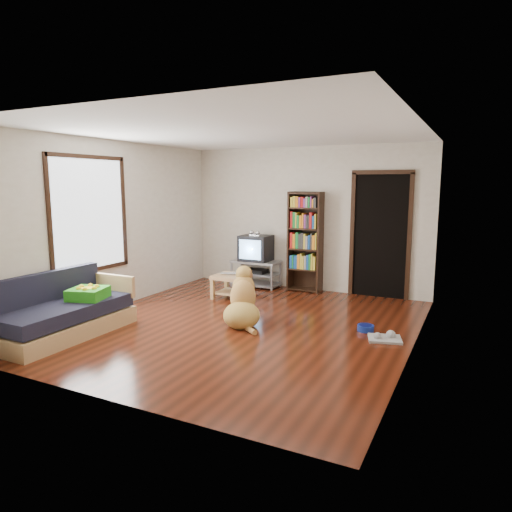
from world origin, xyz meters
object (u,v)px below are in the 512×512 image
at_px(laptop, 230,274).
at_px(dog_bowl, 366,328).
at_px(bookshelf, 305,236).
at_px(coffee_table, 231,282).
at_px(dog, 243,303).
at_px(grey_rag, 385,339).
at_px(crt_tv, 256,248).
at_px(tv_stand, 256,273).
at_px(green_cushion, 88,293).
at_px(sofa, 63,315).

bearing_deg(laptop, dog_bowl, -38.86).
bearing_deg(bookshelf, coffee_table, -131.65).
height_order(bookshelf, dog, bookshelf).
bearing_deg(grey_rag, coffee_table, 159.83).
xyz_separation_m(crt_tv, dog, (0.87, -2.19, -0.45)).
relative_size(tv_stand, coffee_table, 1.64).
height_order(green_cushion, sofa, sofa).
relative_size(bookshelf, dog, 1.99).
height_order(dog_bowl, bookshelf, bookshelf).
height_order(laptop, dog_bowl, laptop).
bearing_deg(tv_stand, grey_rag, -35.43).
xyz_separation_m(bookshelf, dog, (-0.08, -2.26, -0.70)).
height_order(laptop, grey_rag, laptop).
bearing_deg(grey_rag, bookshelf, 131.55).
relative_size(grey_rag, coffee_table, 0.73).
relative_size(crt_tv, dog, 0.64).
xyz_separation_m(green_cushion, bookshelf, (1.80, 3.41, 0.51)).
bearing_deg(coffee_table, grey_rag, -20.17).
bearing_deg(green_cushion, laptop, 52.40).
bearing_deg(green_cushion, bookshelf, 44.86).
relative_size(green_cushion, sofa, 0.24).
distance_m(laptop, coffee_table, 0.14).
relative_size(dog_bowl, sofa, 0.12).
bearing_deg(coffee_table, laptop, -90.00).
xyz_separation_m(grey_rag, bookshelf, (-1.85, 2.08, 0.99)).
distance_m(tv_stand, coffee_table, 0.97).
xyz_separation_m(bookshelf, sofa, (-1.92, -3.72, -0.74)).
xyz_separation_m(green_cushion, crt_tv, (0.85, 3.34, 0.25)).
relative_size(green_cushion, laptop, 1.25).
xyz_separation_m(tv_stand, coffee_table, (0.01, -0.97, 0.01)).
height_order(grey_rag, sofa, sofa).
xyz_separation_m(laptop, grey_rag, (2.79, -0.99, -0.40)).
distance_m(laptop, bookshelf, 1.55).
bearing_deg(grey_rag, sofa, -156.46).
bearing_deg(bookshelf, dog_bowl, -49.85).
relative_size(laptop, crt_tv, 0.61).
bearing_deg(grey_rag, crt_tv, 144.28).
relative_size(laptop, bookshelf, 0.20).
bearing_deg(coffee_table, tv_stand, 90.50).
bearing_deg(tv_stand, bookshelf, 5.63).
xyz_separation_m(sofa, coffee_table, (0.98, 2.67, 0.02)).
bearing_deg(sofa, grey_rag, 23.54).
bearing_deg(grey_rag, tv_stand, 144.57).
bearing_deg(tv_stand, coffee_table, -89.50).
relative_size(tv_stand, crt_tv, 1.55).
bearing_deg(tv_stand, laptop, -89.51).
height_order(dog_bowl, crt_tv, crt_tv).
xyz_separation_m(grey_rag, coffee_table, (-2.79, 1.02, 0.27)).
height_order(tv_stand, crt_tv, crt_tv).
distance_m(grey_rag, sofa, 4.12).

